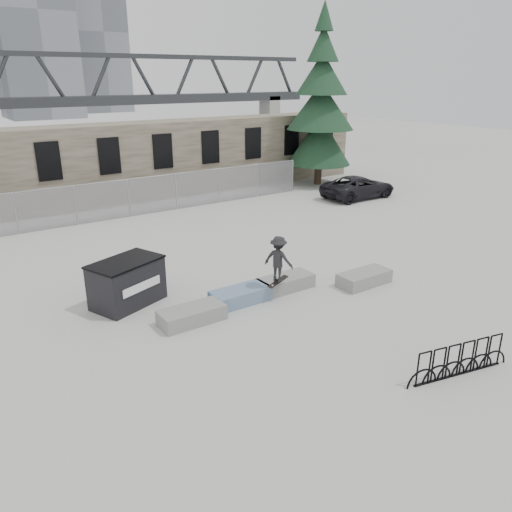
{
  "coord_description": "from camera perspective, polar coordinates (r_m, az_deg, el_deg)",
  "views": [
    {
      "loc": [
        -9.03,
        -12.46,
        7.08
      ],
      "look_at": [
        -0.0,
        0.67,
        1.3
      ],
      "focal_mm": 35.0,
      "sensor_mm": 36.0,
      "label": 1
    }
  ],
  "objects": [
    {
      "name": "ground",
      "position": [
        16.94,
        1.3,
        -4.78
      ],
      "size": [
        120.0,
        120.0,
        0.0
      ],
      "primitive_type": "plane",
      "color": "#B6B5B1",
      "rests_on": "ground"
    },
    {
      "name": "stone_wall",
      "position": [
        30.47,
        -17.09,
        9.96
      ],
      "size": [
        36.0,
        2.58,
        4.5
      ],
      "color": "brown",
      "rests_on": "ground"
    },
    {
      "name": "chainlink_fence",
      "position": [
        27.22,
        -14.34,
        6.49
      ],
      "size": [
        22.06,
        0.06,
        2.02
      ],
      "color": "gray",
      "rests_on": "ground"
    },
    {
      "name": "planter_far_left",
      "position": [
        15.35,
        -7.34,
        -6.63
      ],
      "size": [
        2.0,
        0.9,
        0.47
      ],
      "color": "gray",
      "rests_on": "ground"
    },
    {
      "name": "planter_center_left",
      "position": [
        16.51,
        -1.76,
        -4.48
      ],
      "size": [
        2.0,
        0.9,
        0.47
      ],
      "color": "#315F94",
      "rests_on": "ground"
    },
    {
      "name": "planter_center_right",
      "position": [
        17.53,
        3.4,
        -3.0
      ],
      "size": [
        2.0,
        0.9,
        0.47
      ],
      "color": "gray",
      "rests_on": "ground"
    },
    {
      "name": "planter_offset",
      "position": [
        18.31,
        12.26,
        -2.42
      ],
      "size": [
        2.0,
        0.9,
        0.47
      ],
      "color": "gray",
      "rests_on": "ground"
    },
    {
      "name": "dumpster",
      "position": [
        16.73,
        -14.53,
        -2.93
      ],
      "size": [
        2.63,
        2.13,
        1.5
      ],
      "rotation": [
        0.0,
        0.0,
        0.37
      ],
      "color": "black",
      "rests_on": "ground"
    },
    {
      "name": "bike_rack",
      "position": [
        13.61,
        22.28,
        -10.92
      ],
      "size": [
        3.08,
        0.71,
        0.9
      ],
      "rotation": [
        0.0,
        0.0,
        -0.21
      ],
      "color": "black",
      "rests_on": "ground"
    },
    {
      "name": "spruce_tree",
      "position": [
        34.44,
        7.4,
        16.42
      ],
      "size": [
        4.41,
        4.41,
        11.5
      ],
      "color": "#38281E",
      "rests_on": "ground"
    },
    {
      "name": "truss_bridge",
      "position": [
        70.15,
        -19.57,
        16.44
      ],
      "size": [
        70.0,
        3.0,
        9.8
      ],
      "color": "#2D3033",
      "rests_on": "ground"
    },
    {
      "name": "suv",
      "position": [
        31.36,
        11.63,
        7.74
      ],
      "size": [
        4.87,
        2.3,
        1.35
      ],
      "primitive_type": "imported",
      "rotation": [
        0.0,
        0.0,
        1.56
      ],
      "color": "black",
      "rests_on": "ground"
    },
    {
      "name": "skateboarder",
      "position": [
        16.25,
        2.58,
        -0.35
      ],
      "size": [
        0.98,
        1.14,
        1.68
      ],
      "rotation": [
        0.0,
        0.0,
        2.07
      ],
      "color": "black",
      "rests_on": "ground"
    }
  ]
}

